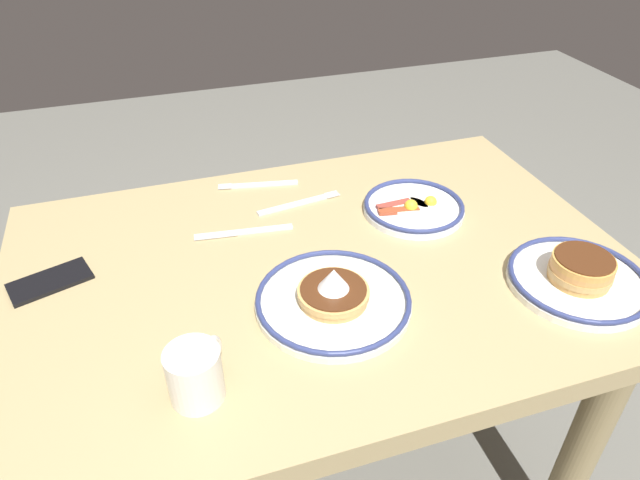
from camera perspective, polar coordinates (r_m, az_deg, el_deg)
The scene contains 10 objects.
ground_plane at distance 1.68m, azimuth 0.08°, elevation -22.88°, with size 6.00×6.00×0.00m, color slate.
dining_table at distance 1.19m, azimuth 0.10°, elevation -6.84°, with size 1.21×0.82×0.75m.
plate_near_main at distance 1.27m, azimuth 9.44°, elevation 3.31°, with size 0.22×0.22×0.04m.
plate_center_pancakes at distance 1.01m, azimuth 1.35°, elevation -5.91°, with size 0.28×0.28×0.08m.
plate_far_companion at distance 1.15m, azimuth 24.62°, elevation -3.38°, with size 0.25×0.25×0.06m.
coffee_mug at distance 0.87m, azimuth -12.42°, elevation -12.96°, with size 0.09×0.10×0.09m.
cell_phone at distance 1.18m, azimuth -25.56°, elevation -3.77°, with size 0.14×0.07×0.01m, color black.
fork_near at distance 1.29m, azimuth -2.07°, elevation 3.74°, with size 0.20×0.05×0.01m.
fork_far at distance 1.37m, azimuth -6.30°, elevation 5.57°, with size 0.19×0.05×0.01m.
butter_knife at distance 1.20m, azimuth -7.66°, elevation 0.82°, with size 0.21×0.04×0.01m.
Camera 1 is at (0.27, 0.83, 1.44)m, focal length 31.74 mm.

